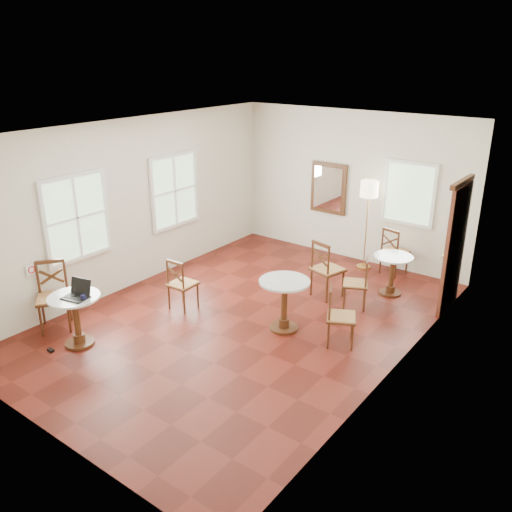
{
  "coord_description": "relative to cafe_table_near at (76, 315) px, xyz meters",
  "views": [
    {
      "loc": [
        4.74,
        -6.02,
        4.07
      ],
      "look_at": [
        0.0,
        0.3,
        1.0
      ],
      "focal_mm": 37.44,
      "sensor_mm": 36.0,
      "label": 1
    }
  ],
  "objects": [
    {
      "name": "ground",
      "position": [
        1.47,
        2.08,
        -0.48
      ],
      "size": [
        7.0,
        7.0,
        0.0
      ],
      "primitive_type": "plane",
      "color": "#57170E",
      "rests_on": "ground"
    },
    {
      "name": "room_shell",
      "position": [
        1.41,
        2.36,
        1.41
      ],
      "size": [
        5.02,
        7.02,
        3.01
      ],
      "color": "silver",
      "rests_on": "ground"
    },
    {
      "name": "cafe_table_near",
      "position": [
        0.0,
        0.0,
        0.0
      ],
      "size": [
        0.74,
        0.74,
        0.78
      ],
      "color": "#4A2612",
      "rests_on": "ground"
    },
    {
      "name": "cafe_table_mid",
      "position": [
        2.15,
        2.19,
        0.03
      ],
      "size": [
        0.78,
        0.78,
        0.82
      ],
      "color": "#4A2612",
      "rests_on": "ground"
    },
    {
      "name": "cafe_table_back",
      "position": [
        2.95,
        4.39,
        -0.04
      ],
      "size": [
        0.68,
        0.68,
        0.72
      ],
      "color": "#4A2612",
      "rests_on": "ground"
    },
    {
      "name": "chair_near_a",
      "position": [
        0.4,
        1.76,
        -0.04
      ],
      "size": [
        0.43,
        0.43,
        0.9
      ],
      "rotation": [
        0.0,
        0.0,
        3.18
      ],
      "color": "#4A2612",
      "rests_on": "ground"
    },
    {
      "name": "chair_near_b",
      "position": [
        -0.72,
        0.11,
        0.05
      ],
      "size": [
        0.69,
        0.69,
        1.07
      ],
      "rotation": [
        0.0,
        0.0,
        0.93
      ],
      "color": "#4A2612",
      "rests_on": "ground"
    },
    {
      "name": "chair_mid_a",
      "position": [
        2.08,
        3.61,
        0.03
      ],
      "size": [
        0.59,
        0.59,
        1.04
      ],
      "rotation": [
        0.0,
        0.0,
        2.87
      ],
      "color": "#4A2612",
      "rests_on": "ground"
    },
    {
      "name": "chair_mid_b",
      "position": [
        3.05,
        2.3,
        -0.03
      ],
      "size": [
        0.56,
        0.56,
        0.91
      ],
      "rotation": [
        0.0,
        0.0,
        2.05
      ],
      "color": "#4A2612",
      "rests_on": "ground"
    },
    {
      "name": "chair_back_a",
      "position": [
        2.61,
        5.26,
        -0.02
      ],
      "size": [
        0.52,
        0.52,
        0.94
      ],
      "rotation": [
        0.0,
        0.0,
        2.9
      ],
      "color": "#4A2612",
      "rests_on": "ground"
    },
    {
      "name": "chair_back_b",
      "position": [
        2.69,
        3.55,
        -0.05
      ],
      "size": [
        0.54,
        0.54,
        0.88
      ],
      "rotation": [
        0.0,
        0.0,
        -1.12
      ],
      "color": "#4A2612",
      "rests_on": "ground"
    },
    {
      "name": "floor_lamp",
      "position": [
        2.02,
        5.23,
        1.0
      ],
      "size": [
        0.34,
        0.34,
        1.75
      ],
      "color": "#BF8C3F",
      "rests_on": "ground"
    },
    {
      "name": "laptop",
      "position": [
        0.07,
        0.03,
        0.36
      ],
      "size": [
        0.4,
        0.36,
        0.25
      ],
      "rotation": [
        0.0,
        0.0,
        0.2
      ],
      "color": "black",
      "rests_on": "cafe_table_near"
    },
    {
      "name": "mouse",
      "position": [
        0.04,
        -0.02,
        0.32
      ],
      "size": [
        0.11,
        0.07,
        0.04
      ],
      "primitive_type": "ellipsoid",
      "rotation": [
        0.0,
        0.0,
        -0.1
      ],
      "color": "black",
      "rests_on": "cafe_table_near"
    },
    {
      "name": "navy_mug",
      "position": [
        0.22,
        0.01,
        0.34
      ],
      "size": [
        0.1,
        0.07,
        0.08
      ],
      "color": "black",
      "rests_on": "cafe_table_near"
    },
    {
      "name": "water_glass",
      "position": [
        -0.07,
        0.06,
        0.35
      ],
      "size": [
        0.06,
        0.06,
        0.1
      ],
      "primitive_type": "cylinder",
      "color": "white",
      "rests_on": "cafe_table_near"
    },
    {
      "name": "power_adapter",
      "position": [
        -0.17,
        -0.38,
        -0.46
      ],
      "size": [
        0.1,
        0.06,
        0.04
      ],
      "primitive_type": "cube",
      "color": "black",
      "rests_on": "ground"
    }
  ]
}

